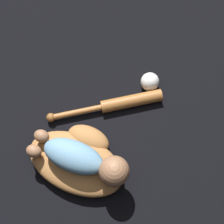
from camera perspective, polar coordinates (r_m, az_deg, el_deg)
ground_plane at (r=1.42m, az=-3.51°, el=-7.73°), size 6.00×6.00×0.00m
baseball_glove at (r=1.39m, az=-5.21°, el=-7.14°), size 0.38×0.28×0.08m
baby_figure at (r=1.30m, az=-4.22°, el=-7.34°), size 0.38×0.14×0.11m
baseball_bat at (r=1.48m, az=1.13°, el=1.30°), size 0.37×0.33×0.05m
baseball at (r=1.52m, az=5.80°, el=4.61°), size 0.08×0.08×0.08m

